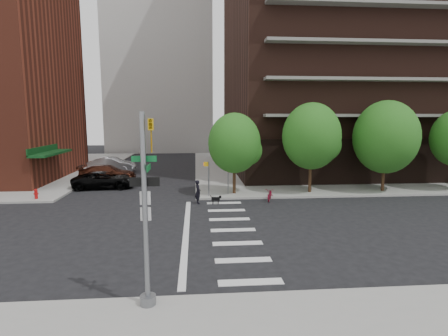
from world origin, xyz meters
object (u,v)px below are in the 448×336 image
object	(u,v)px
traffic_signal	(147,226)
scooter	(270,194)
parked_car_silver	(112,164)
parked_car_black	(104,180)
dog_walker	(198,192)
parked_car_maroon	(108,173)
fire_hydrant	(36,193)

from	to	relation	value
traffic_signal	scooter	bearing A→B (deg)	63.88
traffic_signal	parked_car_silver	size ratio (longest dim) A/B	1.19
parked_car_black	dog_walker	world-z (taller)	dog_walker
scooter	dog_walker	distance (m)	5.26
traffic_signal	parked_car_black	xyz separation A→B (m)	(-6.24, 19.48, -1.98)
parked_car_black	traffic_signal	bearing A→B (deg)	-165.59
traffic_signal	parked_car_silver	bearing A→B (deg)	105.06
traffic_signal	scooter	xyz separation A→B (m)	(6.86, 13.99, -2.25)
parked_car_black	dog_walker	distance (m)	9.90
scooter	dog_walker	size ratio (longest dim) A/B	1.03
parked_car_maroon	fire_hydrant	bearing A→B (deg)	155.36
fire_hydrant	scooter	world-z (taller)	scooter
traffic_signal	dog_walker	world-z (taller)	traffic_signal
dog_walker	parked_car_silver	bearing A→B (deg)	15.36
parked_car_black	parked_car_silver	world-z (taller)	parked_car_silver
parked_car_black	dog_walker	size ratio (longest dim) A/B	3.09
traffic_signal	parked_car_maroon	xyz separation A→B (m)	(-6.84, 23.10, -1.93)
fire_hydrant	parked_car_silver	world-z (taller)	parked_car_silver
traffic_signal	parked_car_silver	distance (m)	29.81
scooter	dog_walker	xyz separation A→B (m)	(-5.22, -0.50, 0.38)
parked_car_maroon	scooter	size ratio (longest dim) A/B	3.05
parked_car_silver	fire_hydrant	bearing A→B (deg)	172.96
traffic_signal	fire_hydrant	size ratio (longest dim) A/B	8.20
parked_car_maroon	dog_walker	distance (m)	12.82
parked_car_silver	scooter	size ratio (longest dim) A/B	2.92
scooter	parked_car_silver	bearing A→B (deg)	153.72
fire_hydrant	traffic_signal	bearing A→B (deg)	-56.74
traffic_signal	scooter	distance (m)	15.75
parked_car_maroon	traffic_signal	bearing A→B (deg)	-165.92
traffic_signal	parked_car_silver	xyz separation A→B (m)	(-7.73, 28.73, -1.87)
parked_car_maroon	parked_car_silver	world-z (taller)	parked_car_silver
parked_car_maroon	parked_car_silver	xyz separation A→B (m)	(-0.89, 5.63, 0.06)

